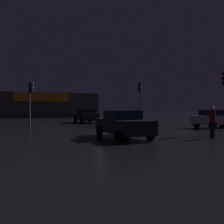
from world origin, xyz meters
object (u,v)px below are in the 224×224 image
(car_far, at_px, (217,118))
(pedestrian, at_px, (212,120))
(traffic_signal_opposite, at_px, (140,95))
(traffic_signal_cross_left, at_px, (31,96))
(store_building, at_px, (38,105))
(car_near, at_px, (123,124))
(car_crossing, at_px, (86,116))

(car_far, bearing_deg, pedestrian, -137.17)
(car_far, distance_m, pedestrian, 8.01)
(traffic_signal_opposite, distance_m, traffic_signal_cross_left, 11.43)
(store_building, distance_m, traffic_signal_cross_left, 26.99)
(pedestrian, bearing_deg, car_near, 156.49)
(pedestrian, bearing_deg, car_crossing, 98.19)
(car_far, relative_size, car_crossing, 1.05)
(traffic_signal_opposite, distance_m, pedestrian, 13.43)
(car_crossing, bearing_deg, traffic_signal_opposite, -35.68)
(store_building, xyz_separation_m, traffic_signal_opposite, (7.94, -25.58, 0.85))
(traffic_signal_cross_left, relative_size, pedestrian, 2.19)
(traffic_signal_opposite, bearing_deg, store_building, 107.24)
(car_far, xyz_separation_m, pedestrian, (-5.87, -5.44, 0.22))
(car_crossing, relative_size, pedestrian, 2.38)
(car_far, distance_m, car_crossing, 13.88)
(car_near, bearing_deg, traffic_signal_cross_left, 113.05)
(store_building, distance_m, car_crossing, 22.25)
(traffic_signal_opposite, bearing_deg, pedestrian, -101.27)
(car_near, relative_size, car_far, 0.99)
(traffic_signal_cross_left, height_order, car_far, traffic_signal_cross_left)
(traffic_signal_opposite, xyz_separation_m, car_far, (3.28, -7.58, -2.26))
(traffic_signal_opposite, distance_m, car_crossing, 6.53)
(store_building, distance_m, pedestrian, 38.99)
(traffic_signal_opposite, distance_m, car_far, 8.56)
(car_near, xyz_separation_m, pedestrian, (4.58, -1.99, 0.25))
(traffic_signal_cross_left, distance_m, car_near, 10.88)
(car_near, relative_size, car_crossing, 1.04)
(store_building, height_order, pedestrian, store_building)
(store_building, relative_size, car_near, 4.76)
(traffic_signal_opposite, height_order, car_far, traffic_signal_opposite)
(traffic_signal_cross_left, bearing_deg, store_building, 82.72)
(pedestrian, bearing_deg, traffic_signal_opposite, 78.73)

